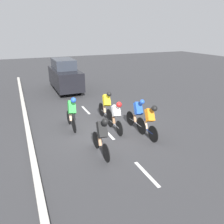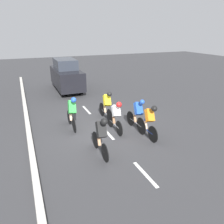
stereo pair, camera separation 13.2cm
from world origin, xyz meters
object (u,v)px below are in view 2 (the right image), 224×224
(cyclist_orange, at_px, (149,120))
(cyclist_black, at_px, (101,135))
(cyclist_white, at_px, (116,115))
(support_car, at_px, (66,75))
(cyclist_blue, at_px, (137,114))
(cyclist_green, at_px, (72,111))
(cyclist_yellow, at_px, (107,105))

(cyclist_orange, relative_size, cyclist_black, 0.99)
(cyclist_white, distance_m, support_car, 7.97)
(cyclist_black, distance_m, cyclist_blue, 2.61)
(cyclist_orange, distance_m, cyclist_black, 2.34)
(cyclist_green, bearing_deg, cyclist_white, 146.83)
(cyclist_green, distance_m, cyclist_black, 2.71)
(cyclist_blue, bearing_deg, cyclist_black, 31.81)
(cyclist_green, xyz_separation_m, cyclist_white, (-1.67, 1.09, -0.05))
(cyclist_black, height_order, cyclist_yellow, cyclist_black)
(cyclist_blue, bearing_deg, cyclist_green, -26.41)
(cyclist_green, xyz_separation_m, support_car, (-1.21, -6.86, 0.31))
(cyclist_orange, xyz_separation_m, cyclist_white, (1.01, -1.06, -0.02))
(cyclist_blue, relative_size, support_car, 0.39)
(cyclist_blue, bearing_deg, support_car, -80.13)
(cyclist_black, xyz_separation_m, cyclist_yellow, (-1.39, -3.00, -0.02))
(cyclist_white, bearing_deg, cyclist_blue, 167.47)
(cyclist_blue, xyz_separation_m, support_car, (1.42, -8.16, 0.36))
(cyclist_orange, bearing_deg, cyclist_white, -46.24)
(cyclist_green, bearing_deg, cyclist_yellow, -169.85)
(cyclist_black, bearing_deg, cyclist_orange, -166.93)
(cyclist_blue, bearing_deg, cyclist_orange, 93.98)
(cyclist_yellow, bearing_deg, cyclist_blue, 116.85)
(cyclist_white, bearing_deg, cyclist_green, -33.17)
(cyclist_orange, height_order, cyclist_yellow, cyclist_yellow)
(cyclist_black, relative_size, support_car, 0.38)
(cyclist_black, bearing_deg, cyclist_green, -81.34)
(cyclist_blue, height_order, cyclist_white, cyclist_blue)
(cyclist_yellow, bearing_deg, cyclist_white, 84.67)
(cyclist_orange, xyz_separation_m, cyclist_yellow, (0.88, -2.47, 0.00))
(cyclist_black, bearing_deg, cyclist_yellow, -114.91)
(cyclist_orange, bearing_deg, cyclist_green, -38.71)
(cyclist_black, xyz_separation_m, cyclist_white, (-1.26, -1.59, -0.04))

